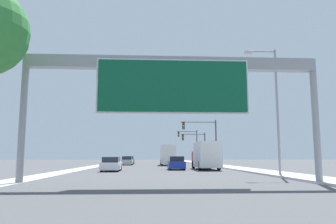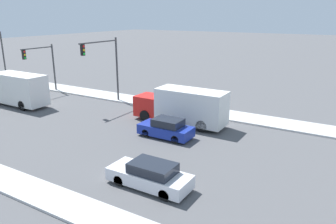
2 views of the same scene
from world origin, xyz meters
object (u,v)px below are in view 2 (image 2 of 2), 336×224
Objects in this scene: car_near_right at (150,175)px; car_far_left at (166,128)px; truck_box_primary at (183,106)px; traffic_light_near_intersection at (106,60)px; traffic_light_mid_block at (43,61)px; truck_box_secondary at (15,89)px.

car_near_right is 7.70m from car_far_left.
traffic_light_near_intersection reaches higher than truck_box_primary.
traffic_light_near_intersection is at bearing -91.11° from traffic_light_mid_block.
car_far_left reaches higher than car_near_right.
truck_box_primary is at bearing -95.22° from traffic_light_mid_block.
traffic_light_mid_block is at bearing 75.32° from car_far_left.
traffic_light_near_intersection is 10.03m from traffic_light_mid_block.
traffic_light_near_intersection is (5.12, -8.26, 2.98)m from truck_box_secondary.
car_near_right is at bearing -117.68° from traffic_light_mid_block.
car_far_left is at bearing -104.68° from traffic_light_mid_block.
truck_box_secondary reaches higher than car_far_left.
truck_box_primary is 20.05m from traffic_light_mid_block.
car_near_right is 0.57× the size of truck_box_primary.
truck_box_primary reaches higher than car_near_right.
truck_box_secondary is (-0.00, 18.53, 0.99)m from car_far_left.
truck_box_secondary reaches higher than truck_box_primary.
traffic_light_near_intersection reaches higher than car_far_left.
car_far_left is (7.00, 3.20, 0.02)m from car_near_right.
truck_box_primary is 1.21× the size of traffic_light_near_intersection.
traffic_light_near_intersection is at bearing -58.21° from truck_box_secondary.
car_near_right is at bearing -107.86° from truck_box_secondary.
car_far_left is 18.56m from truck_box_secondary.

